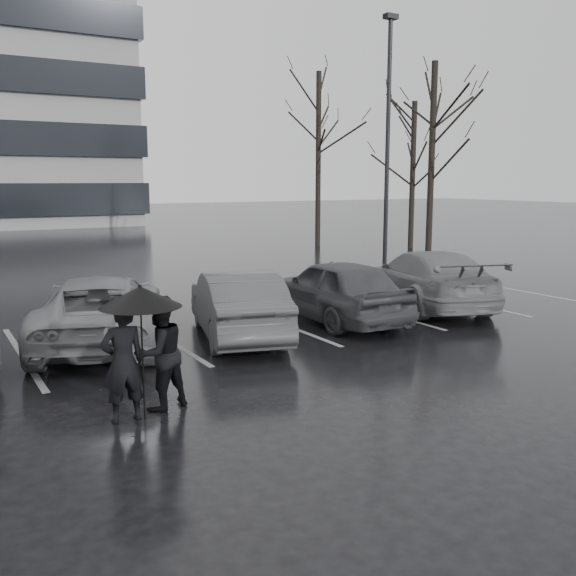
# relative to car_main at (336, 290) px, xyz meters

# --- Properties ---
(ground) EXTENTS (160.00, 160.00, 0.00)m
(ground) POSITION_rel_car_main_xyz_m (-1.85, -2.05, -0.75)
(ground) COLOR black
(ground) RESTS_ON ground
(car_main) EXTENTS (1.94, 4.46, 1.50)m
(car_main) POSITION_rel_car_main_xyz_m (0.00, 0.00, 0.00)
(car_main) COLOR black
(car_main) RESTS_ON ground
(car_west_a) EXTENTS (2.59, 4.55, 1.42)m
(car_west_a) POSITION_rel_car_main_xyz_m (-2.68, -0.26, -0.04)
(car_west_a) COLOR #29292C
(car_west_a) RESTS_ON ground
(car_west_b) EXTENTS (3.83, 5.50, 1.40)m
(car_west_b) POSITION_rel_car_main_xyz_m (-5.31, 0.59, -0.05)
(car_west_b) COLOR #525255
(car_west_b) RESTS_ON ground
(car_east) EXTENTS (3.56, 5.53, 1.49)m
(car_east) POSITION_rel_car_main_xyz_m (3.01, 0.21, -0.00)
(car_east) COLOR #525255
(car_east) RESTS_ON ground
(pedestrian_left) EXTENTS (0.61, 0.40, 1.66)m
(pedestrian_left) POSITION_rel_car_main_xyz_m (-6.12, -3.82, 0.08)
(pedestrian_left) COLOR black
(pedestrian_left) RESTS_ON ground
(pedestrian_right) EXTENTS (0.95, 0.83, 1.66)m
(pedestrian_right) POSITION_rel_car_main_xyz_m (-5.52, -3.59, 0.08)
(pedestrian_right) COLOR black
(pedestrian_right) RESTS_ON ground
(umbrella) EXTENTS (1.12, 1.12, 1.89)m
(umbrella) POSITION_rel_car_main_xyz_m (-5.86, -3.88, 0.98)
(umbrella) COLOR black
(umbrella) RESTS_ON ground
(lamp_post) EXTENTS (0.49, 0.49, 8.89)m
(lamp_post) POSITION_rel_car_main_xyz_m (6.28, 6.01, 3.32)
(lamp_post) COLOR gray
(lamp_post) RESTS_ON ground
(stall_stripes) EXTENTS (19.72, 5.00, 0.00)m
(stall_stripes) POSITION_rel_car_main_xyz_m (-2.65, 0.45, -0.75)
(stall_stripes) COLOR gray
(stall_stripes) RESTS_ON ground
(tree_east) EXTENTS (0.26, 0.26, 8.00)m
(tree_east) POSITION_rel_car_main_xyz_m (10.15, 7.95, 3.25)
(tree_east) COLOR black
(tree_east) RESTS_ON ground
(tree_ne) EXTENTS (0.26, 0.26, 7.00)m
(tree_ne) POSITION_rel_car_main_xyz_m (12.65, 11.95, 2.75)
(tree_ne) COLOR black
(tree_ne) RESTS_ON ground
(tree_north) EXTENTS (0.26, 0.26, 8.50)m
(tree_north) POSITION_rel_car_main_xyz_m (9.15, 14.95, 3.50)
(tree_north) COLOR black
(tree_north) RESTS_ON ground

